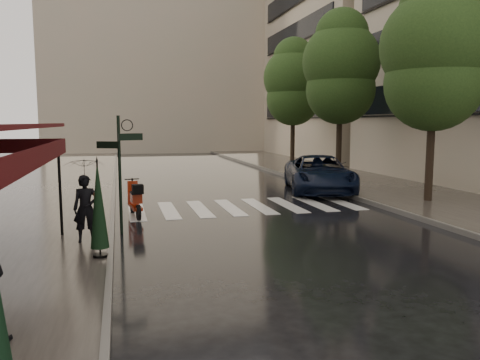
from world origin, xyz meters
name	(u,v)px	position (x,y,z in m)	size (l,w,h in m)	color
ground	(182,263)	(0.00, 0.00, 0.00)	(120.00, 120.00, 0.00)	black
sidewalk_near	(41,189)	(-4.50, 12.00, 0.06)	(6.00, 60.00, 0.12)	#38332D
sidewalk_far	(351,179)	(10.25, 12.00, 0.06)	(5.50, 60.00, 0.12)	#38332D
curb_near	(114,186)	(-1.45, 12.00, 0.07)	(0.12, 60.00, 0.16)	#595651
curb_far	(300,180)	(7.45, 12.00, 0.07)	(0.12, 60.00, 0.16)	#595651
crosswalk	(244,207)	(2.98, 6.00, 0.01)	(7.85, 3.20, 0.01)	silver
signpost	(120,165)	(-1.19, 3.00, 1.83)	(1.17, 0.29, 3.10)	black
haussmann_far	(342,43)	(16.50, 26.00, 9.25)	(8.00, 16.00, 18.50)	tan
backdrop_building	(160,50)	(3.00, 38.00, 10.00)	(22.00, 6.00, 20.00)	tan
tree_near	(435,53)	(9.60, 5.00, 5.32)	(3.80, 3.80, 7.99)	black
tree_mid	(341,68)	(9.50, 12.00, 5.59)	(3.80, 3.80, 8.34)	black
tree_far	(293,82)	(9.70, 19.00, 5.46)	(3.80, 3.80, 8.16)	black
pedestrian_with_umbrella	(85,174)	(-2.00, 1.89, 1.72)	(0.99, 1.01, 2.41)	black
scooter	(135,200)	(-0.76, 5.19, 0.52)	(0.54, 1.72, 1.13)	black
parked_car	(319,174)	(7.00, 8.76, 0.76)	(2.53, 5.49, 1.53)	black
parasol_back	(99,205)	(-1.65, 0.50, 1.22)	(0.38, 0.38, 2.05)	black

